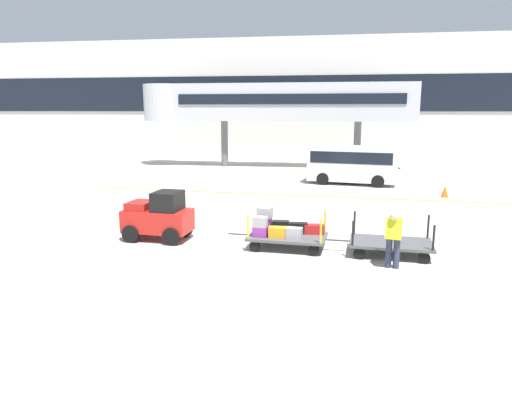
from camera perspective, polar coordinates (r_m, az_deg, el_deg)
The scene contains 10 objects.
ground_plane at distance 14.94m, azimuth -0.31°, elevation -4.62°, with size 120.00×120.00×0.00m, color #B2ADA0.
apron_lead_line at distance 23.21m, azimuth 5.00°, elevation 1.10°, with size 21.90×0.20×0.01m, color yellow.
terminal_building at distance 40.23m, azimuth 5.94°, elevation 12.38°, with size 59.02×2.51×9.77m.
jet_bridge at distance 34.51m, azimuth 1.16°, elevation 12.10°, with size 19.42×3.00×5.92m.
baggage_tug at distance 15.45m, azimuth -11.61°, elevation -1.44°, with size 2.18×1.36×1.58m.
baggage_cart_lead at distance 14.34m, azimuth 3.30°, elevation -3.19°, with size 3.05×1.57×1.16m.
baggage_cart_middle at distance 14.16m, azimuth 15.84°, elevation -4.51°, with size 3.05×1.57×1.10m.
baggage_handler at distance 12.84m, azimuth 16.16°, elevation -3.74°, with size 0.47×0.49×1.56m.
shuttle_van at distance 27.15m, azimuth 11.53°, elevation 5.02°, with size 5.05×2.69×2.10m.
safety_cone_near at distance 24.36m, azimuth 21.72°, elevation 1.46°, with size 0.36×0.36×0.55m, color #EA590F.
Camera 1 is at (2.37, -14.17, 4.10)m, focal length 33.33 mm.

